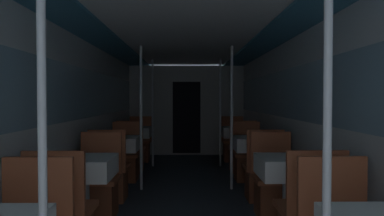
{
  "coord_description": "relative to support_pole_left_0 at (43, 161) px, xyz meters",
  "views": [
    {
      "loc": [
        0.01,
        -0.92,
        1.31
      ],
      "look_at": [
        0.06,
        3.03,
        1.21
      ],
      "focal_mm": 35.0,
      "sensor_mm": 36.0,
      "label": 1
    }
  ],
  "objects": [
    {
      "name": "wall_left",
      "position": [
        -0.69,
        2.95,
        0.05
      ],
      "size": [
        0.05,
        10.25,
        2.06
      ],
      "color": "silver",
      "rests_on": "ground_plane"
    },
    {
      "name": "wall_right",
      "position": [
        1.99,
        2.95,
        0.05
      ],
      "size": [
        0.05,
        10.25,
        2.06
      ],
      "color": "silver",
      "rests_on": "ground_plane"
    },
    {
      "name": "ceiling_panel",
      "position": [
        0.65,
        2.95,
        1.07
      ],
      "size": [
        2.69,
        10.25,
        0.07
      ],
      "color": "white",
      "rests_on": "wall_left"
    },
    {
      "name": "bulkhead_far",
      "position": [
        0.65,
        6.96,
        -0.0
      ],
      "size": [
        2.64,
        0.09,
        2.06
      ],
      "color": "#A8A8A3",
      "rests_on": "ground_plane"
    },
    {
      "name": "support_pole_left_0",
      "position": [
        0.0,
        0.0,
        0.0
      ],
      "size": [
        0.04,
        0.04,
        2.06
      ],
      "color": "silver",
      "rests_on": "ground_plane"
    },
    {
      "name": "dining_table_left_1",
      "position": [
        -0.33,
        1.83,
        -0.41
      ],
      "size": [
        0.57,
        0.57,
        0.76
      ],
      "color": "#4C4C51",
      "rests_on": "ground_plane"
    },
    {
      "name": "chair_left_far_1",
      "position": [
        -0.33,
        2.41,
        -0.75
      ],
      "size": [
        0.46,
        0.46,
        0.92
      ],
      "rotation": [
        0.0,
        0.0,
        3.14
      ],
      "color": "brown",
      "rests_on": "ground_plane"
    },
    {
      "name": "dining_table_left_2",
      "position": [
        -0.33,
        3.65,
        -0.41
      ],
      "size": [
        0.57,
        0.57,
        0.76
      ],
      "color": "#4C4C51",
      "rests_on": "ground_plane"
    },
    {
      "name": "chair_left_near_2",
      "position": [
        -0.33,
        3.07,
        -0.75
      ],
      "size": [
        0.46,
        0.46,
        0.92
      ],
      "color": "brown",
      "rests_on": "ground_plane"
    },
    {
      "name": "chair_left_far_2",
      "position": [
        -0.33,
        4.24,
        -0.75
      ],
      "size": [
        0.46,
        0.46,
        0.92
      ],
      "rotation": [
        0.0,
        0.0,
        3.14
      ],
      "color": "brown",
      "rests_on": "ground_plane"
    },
    {
      "name": "support_pole_left_2",
      "position": [
        0.0,
        3.65,
        0.0
      ],
      "size": [
        0.04,
        0.04,
        2.06
      ],
      "color": "silver",
      "rests_on": "ground_plane"
    },
    {
      "name": "dining_table_left_3",
      "position": [
        -0.33,
        5.48,
        -0.41
      ],
      "size": [
        0.57,
        0.57,
        0.76
      ],
      "color": "#4C4C51",
      "rests_on": "ground_plane"
    },
    {
      "name": "chair_left_near_3",
      "position": [
        -0.33,
        4.89,
        -0.75
      ],
      "size": [
        0.46,
        0.46,
        0.92
      ],
      "color": "brown",
      "rests_on": "ground_plane"
    },
    {
      "name": "chair_left_far_3",
      "position": [
        -0.33,
        6.06,
        -0.75
      ],
      "size": [
        0.46,
        0.46,
        0.92
      ],
      "rotation": [
        0.0,
        0.0,
        3.14
      ],
      "color": "brown",
      "rests_on": "ground_plane"
    },
    {
      "name": "support_pole_left_3",
      "position": [
        0.0,
        5.48,
        0.0
      ],
      "size": [
        0.04,
        0.04,
        2.06
      ],
      "color": "silver",
      "rests_on": "ground_plane"
    },
    {
      "name": "support_pole_right_0",
      "position": [
        1.3,
        0.0,
        0.0
      ],
      "size": [
        0.04,
        0.04,
        2.06
      ],
      "color": "silver",
      "rests_on": "ground_plane"
    },
    {
      "name": "dining_table_right_1",
      "position": [
        1.63,
        1.83,
        -0.41
      ],
      "size": [
        0.57,
        0.57,
        0.76
      ],
      "color": "#4C4C51",
      "rests_on": "ground_plane"
    },
    {
      "name": "chair_right_far_1",
      "position": [
        1.63,
        2.41,
        -0.75
      ],
      "size": [
        0.46,
        0.46,
        0.92
      ],
      "rotation": [
        0.0,
        0.0,
        3.14
      ],
      "color": "brown",
      "rests_on": "ground_plane"
    },
    {
      "name": "dining_table_right_2",
      "position": [
        1.63,
        3.65,
        -0.41
      ],
      "size": [
        0.57,
        0.57,
        0.76
      ],
      "color": "#4C4C51",
      "rests_on": "ground_plane"
    },
    {
      "name": "chair_right_near_2",
      "position": [
        1.63,
        3.07,
        -0.75
      ],
      "size": [
        0.46,
        0.46,
        0.92
      ],
      "color": "brown",
      "rests_on": "ground_plane"
    },
    {
      "name": "chair_right_far_2",
      "position": [
        1.63,
        4.24,
        -0.75
      ],
      "size": [
        0.46,
        0.46,
        0.92
      ],
      "rotation": [
        0.0,
        0.0,
        3.14
      ],
      "color": "brown",
      "rests_on": "ground_plane"
    },
    {
      "name": "support_pole_right_2",
      "position": [
        1.3,
        3.65,
        0.0
      ],
      "size": [
        0.04,
        0.04,
        2.06
      ],
      "color": "silver",
      "rests_on": "ground_plane"
    },
    {
      "name": "dining_table_right_3",
      "position": [
        1.63,
        5.48,
        -0.41
      ],
      "size": [
        0.57,
        0.57,
        0.76
      ],
      "color": "#4C4C51",
      "rests_on": "ground_plane"
    },
    {
      "name": "chair_right_near_3",
      "position": [
        1.63,
        4.89,
        -0.75
      ],
      "size": [
        0.46,
        0.46,
        0.92
      ],
      "color": "brown",
      "rests_on": "ground_plane"
    },
    {
      "name": "chair_right_far_3",
      "position": [
        1.63,
        6.06,
        -0.75
      ],
      "size": [
        0.46,
        0.46,
        0.92
      ],
      "rotation": [
        0.0,
        0.0,
        3.14
      ],
      "color": "brown",
      "rests_on": "ground_plane"
    },
    {
      "name": "support_pole_right_3",
      "position": [
        1.3,
        5.48,
        0.0
      ],
      "size": [
        0.04,
        0.04,
        2.06
      ],
      "color": "silver",
      "rests_on": "ground_plane"
    }
  ]
}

